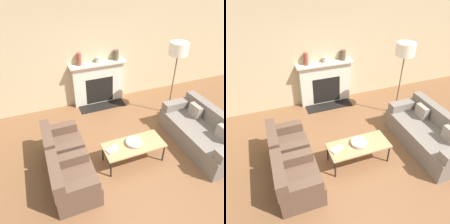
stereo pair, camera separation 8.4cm
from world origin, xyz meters
TOP-DOWN VIEW (x-y plane):
  - ground_plane at (0.00, 0.00)m, footprint 18.00×18.00m
  - wall_back at (0.00, 2.85)m, footprint 18.00×0.06m
  - fireplace at (0.15, 2.71)m, footprint 1.52×0.59m
  - couch at (1.66, 0.21)m, footprint 0.89×1.90m
  - armchair_near at (-1.23, -0.03)m, footprint 0.74×0.82m
  - armchair_far at (-1.23, 0.87)m, footprint 0.74×0.82m
  - coffee_table at (0.06, 0.30)m, footprint 1.20×0.53m
  - bowl at (0.07, 0.32)m, footprint 0.31×0.31m
  - book at (-0.37, 0.32)m, footprint 0.28×0.22m
  - floor_lamp at (1.70, 1.52)m, footprint 0.44×0.44m
  - mantel_vase_left at (-0.33, 2.72)m, footprint 0.12×0.12m
  - mantel_vase_center_left at (0.17, 2.72)m, footprint 0.13×0.13m
  - mantel_vase_center_right at (0.66, 2.72)m, footprint 0.14×0.14m

SIDE VIEW (x-z plane):
  - ground_plane at x=0.00m, z-range 0.00..0.00m
  - armchair_near at x=-1.23m, z-range -0.08..0.69m
  - armchair_far at x=-1.23m, z-range -0.08..0.69m
  - couch at x=1.66m, z-range -0.08..0.70m
  - coffee_table at x=0.06m, z-range 0.18..0.61m
  - book at x=-0.37m, z-range 0.43..0.46m
  - bowl at x=0.07m, z-range 0.44..0.51m
  - fireplace at x=0.15m, z-range -0.01..1.16m
  - mantel_vase_center_left at x=0.17m, z-range 1.18..1.33m
  - mantel_vase_center_right at x=0.66m, z-range 1.18..1.45m
  - mantel_vase_left at x=-0.33m, z-range 1.18..1.50m
  - wall_back at x=0.00m, z-range 0.00..2.90m
  - floor_lamp at x=1.70m, z-range 0.66..2.54m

